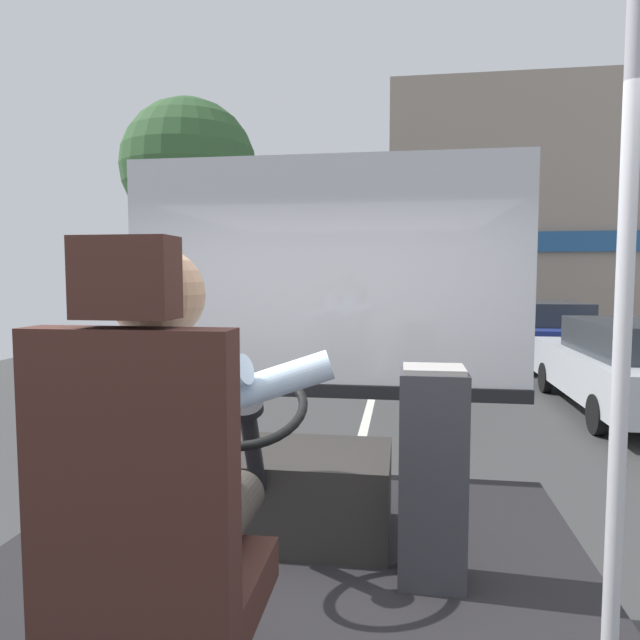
{
  "coord_description": "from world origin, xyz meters",
  "views": [
    {
      "loc": [
        0.49,
        -1.81,
        2.01
      ],
      "look_at": [
        0.11,
        0.78,
        1.81
      ],
      "focal_mm": 31.76,
      "sensor_mm": 36.0,
      "label": 1
    }
  ],
  "objects_px": {
    "fare_box": "(432,475)",
    "parked_car_silver": "(636,366)",
    "bus_driver": "(169,449)",
    "handrail_pole": "(622,350)",
    "parked_car_blue": "(542,332)",
    "steering_console": "(273,488)",
    "driver_seat": "(153,549)"
  },
  "relations": [
    {
      "from": "handrail_pole",
      "to": "fare_box",
      "type": "distance_m",
      "value": 1.0
    },
    {
      "from": "parked_car_blue",
      "to": "handrail_pole",
      "type": "bearing_deg",
      "value": -102.27
    },
    {
      "from": "driver_seat",
      "to": "fare_box",
      "type": "distance_m",
      "value": 1.2
    },
    {
      "from": "steering_console",
      "to": "driver_seat",
      "type": "bearing_deg",
      "value": -90.0
    },
    {
      "from": "bus_driver",
      "to": "parked_car_silver",
      "type": "distance_m",
      "value": 8.42
    },
    {
      "from": "steering_console",
      "to": "fare_box",
      "type": "xyz_separation_m",
      "value": [
        0.72,
        -0.32,
        0.21
      ]
    },
    {
      "from": "handrail_pole",
      "to": "parked_car_blue",
      "type": "bearing_deg",
      "value": 77.73
    },
    {
      "from": "steering_console",
      "to": "parked_car_silver",
      "type": "relative_size",
      "value": 0.26
    },
    {
      "from": "steering_console",
      "to": "parked_car_silver",
      "type": "distance_m",
      "value": 7.37
    },
    {
      "from": "bus_driver",
      "to": "handrail_pole",
      "type": "bearing_deg",
      "value": 8.92
    },
    {
      "from": "bus_driver",
      "to": "parked_car_blue",
      "type": "bearing_deg",
      "value": 72.78
    },
    {
      "from": "fare_box",
      "to": "handrail_pole",
      "type": "bearing_deg",
      "value": -56.59
    },
    {
      "from": "handrail_pole",
      "to": "parked_car_blue",
      "type": "xyz_separation_m",
      "value": [
        2.6,
        11.94,
        -1.09
      ]
    },
    {
      "from": "steering_console",
      "to": "parked_car_blue",
      "type": "xyz_separation_m",
      "value": [
        3.76,
        10.96,
        -0.28
      ]
    },
    {
      "from": "fare_box",
      "to": "parked_car_silver",
      "type": "bearing_deg",
      "value": 63.5
    },
    {
      "from": "handrail_pole",
      "to": "bus_driver",
      "type": "bearing_deg",
      "value": -171.08
    },
    {
      "from": "driver_seat",
      "to": "steering_console",
      "type": "distance_m",
      "value": 1.32
    },
    {
      "from": "parked_car_blue",
      "to": "driver_seat",
      "type": "bearing_deg",
      "value": -107.08
    },
    {
      "from": "handrail_pole",
      "to": "parked_car_blue",
      "type": "height_order",
      "value": "handrail_pole"
    },
    {
      "from": "driver_seat",
      "to": "parked_car_blue",
      "type": "bearing_deg",
      "value": 72.92
    },
    {
      "from": "bus_driver",
      "to": "steering_console",
      "type": "distance_m",
      "value": 1.29
    },
    {
      "from": "handrail_pole",
      "to": "parked_car_silver",
      "type": "bearing_deg",
      "value": 68.65
    },
    {
      "from": "steering_console",
      "to": "parked_car_blue",
      "type": "height_order",
      "value": "steering_console"
    },
    {
      "from": "steering_console",
      "to": "parked_car_blue",
      "type": "distance_m",
      "value": 11.59
    },
    {
      "from": "bus_driver",
      "to": "steering_console",
      "type": "height_order",
      "value": "bus_driver"
    },
    {
      "from": "driver_seat",
      "to": "fare_box",
      "type": "xyz_separation_m",
      "value": [
        0.72,
        0.96,
        -0.12
      ]
    },
    {
      "from": "fare_box",
      "to": "parked_car_silver",
      "type": "relative_size",
      "value": 0.2
    },
    {
      "from": "steering_console",
      "to": "bus_driver",
      "type": "bearing_deg",
      "value": -90.0
    },
    {
      "from": "driver_seat",
      "to": "bus_driver",
      "type": "bearing_deg",
      "value": 90.0
    },
    {
      "from": "handrail_pole",
      "to": "fare_box",
      "type": "bearing_deg",
      "value": 123.41
    },
    {
      "from": "parked_car_blue",
      "to": "parked_car_silver",
      "type": "bearing_deg",
      "value": -87.43
    },
    {
      "from": "parked_car_blue",
      "to": "bus_driver",
      "type": "bearing_deg",
      "value": -107.22
    }
  ]
}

